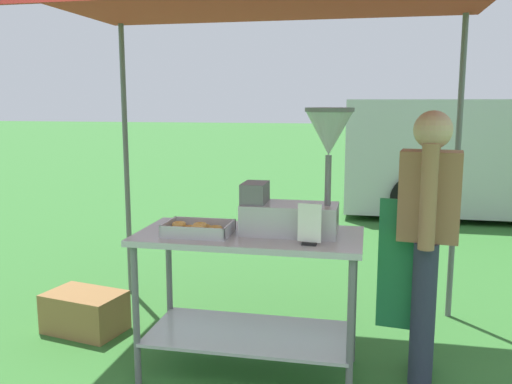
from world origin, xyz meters
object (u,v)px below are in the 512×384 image
donut_fryer (302,185)px  menu_sign (309,228)px  supply_crate (85,312)px  vendor (427,232)px  donut_tray (197,230)px  donut_cart (249,272)px

donut_fryer → menu_sign: size_ratio=3.23×
supply_crate → vendor: bearing=-4.7°
donut_fryer → vendor: donut_fryer is taller
donut_tray → donut_fryer: 0.67m
donut_cart → menu_sign: (0.38, -0.19, 0.34)m
supply_crate → menu_sign: bearing=-18.2°
menu_sign → donut_tray: bearing=170.9°
donut_cart → donut_tray: 0.41m
donut_tray → vendor: size_ratio=0.24×
donut_tray → menu_sign: bearing=-9.1°
donut_fryer → vendor: 0.79m
donut_cart → vendor: (1.03, 0.17, 0.26)m
donut_cart → donut_fryer: donut_fryer is taller
donut_cart → supply_crate: size_ratio=2.19×
vendor → supply_crate: bearing=175.3°
donut_cart → donut_tray: bearing=-163.7°
donut_tray → vendor: (1.32, 0.25, -0.01)m
donut_cart → menu_sign: bearing=-27.0°
donut_fryer → supply_crate: 1.94m
supply_crate → donut_tray: bearing=-23.8°
donut_tray → supply_crate: size_ratio=0.64×
donut_cart → menu_sign: 0.54m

